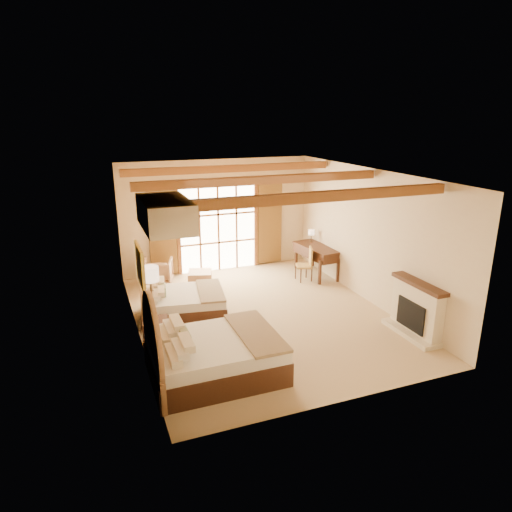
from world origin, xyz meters
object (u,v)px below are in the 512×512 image
desk (316,260)px  bed_near (206,354)px  nightstand (156,333)px  armchair (158,272)px  bed_far (177,301)px

desk → bed_near: bearing=-143.6°
nightstand → desk: bearing=37.6°
armchair → bed_near: bearing=107.5°
nightstand → desk: size_ratio=0.35×
bed_near → nightstand: bearing=114.6°
bed_near → desk: size_ratio=1.37×
bed_far → armchair: size_ratio=2.65×
bed_near → armchair: (-0.04, 4.84, -0.10)m
bed_near → bed_far: (0.04, 2.64, -0.08)m
nightstand → armchair: (0.60, 3.44, 0.06)m
bed_near → bed_far: 2.64m
bed_near → armchair: bearing=90.5°
desk → nightstand: bearing=-158.8°
bed_far → desk: size_ratio=1.25×
armchair → desk: 4.42m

